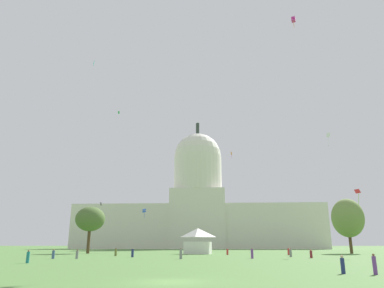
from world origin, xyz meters
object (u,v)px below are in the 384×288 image
(tree_west_far, at_px, (90,219))
(kite_magenta_high, at_px, (293,20))
(person_purple_front_center, at_px, (375,265))
(person_maroon_back_left, at_px, (311,254))
(kite_black_low, at_px, (101,204))
(tree_east_near, at_px, (348,218))
(person_purple_front_left, at_px, (252,254))
(person_grey_deep_crowd, at_px, (291,253))
(person_red_back_right, at_px, (227,252))
(person_navy_aisle_center, at_px, (343,265))
(person_grey_mid_right, at_px, (181,254))
(kite_green_high, at_px, (119,112))
(kite_turquoise_high, at_px, (94,63))
(kite_red_low, at_px, (358,193))
(kite_orange_high, at_px, (231,154))
(person_red_edge_east, at_px, (289,252))
(person_olive_edge_west, at_px, (116,252))
(capitol_building, at_px, (198,209))
(person_grey_near_tent, at_px, (77,255))
(kite_white_mid, at_px, (328,136))
(person_navy_mid_center, at_px, (133,253))
(kite_blue_low, at_px, (144,211))
(event_tent, at_px, (198,241))
(person_teal_back_center, at_px, (28,257))
(person_denim_mid_left, at_px, (53,254))

(tree_west_far, bearing_deg, kite_magenta_high, -29.07)
(tree_west_far, height_order, person_purple_front_center, tree_west_far)
(person_maroon_back_left, height_order, kite_black_low, kite_black_low)
(tree_east_near, distance_m, person_purple_front_left, 44.14)
(person_purple_front_center, bearing_deg, person_purple_front_left, 46.33)
(person_grey_deep_crowd, bearing_deg, person_red_back_right, -107.60)
(person_navy_aisle_center, height_order, person_grey_mid_right, person_grey_mid_right)
(tree_east_near, relative_size, person_grey_deep_crowd, 8.38)
(kite_green_high, bearing_deg, kite_turquoise_high, -77.01)
(kite_magenta_high, relative_size, kite_red_low, 0.75)
(tree_east_near, distance_m, kite_orange_high, 59.70)
(person_red_edge_east, height_order, kite_magenta_high, kite_magenta_high)
(person_grey_deep_crowd, bearing_deg, person_olive_edge_west, -67.66)
(person_red_back_right, height_order, kite_turquoise_high, kite_turquoise_high)
(person_navy_aisle_center, distance_m, kite_magenta_high, 57.81)
(person_purple_front_center, distance_m, kite_orange_high, 115.81)
(capitol_building, xyz_separation_m, person_grey_mid_right, (2.14, -117.13, -18.14))
(person_grey_near_tent, bearing_deg, person_purple_front_center, 44.15)
(tree_east_near, bearing_deg, person_red_back_right, -157.47)
(kite_white_mid, bearing_deg, tree_east_near, 150.62)
(tree_west_far, height_order, person_grey_deep_crowd, tree_west_far)
(person_navy_mid_center, xyz_separation_m, person_grey_deep_crowd, (29.54, 3.23, -0.01))
(kite_turquoise_high, height_order, kite_blue_low, kite_turquoise_high)
(tree_east_near, height_order, person_purple_front_left, tree_east_near)
(tree_east_near, xyz_separation_m, person_grey_mid_right, (-40.19, -35.49, -8.04))
(tree_east_near, distance_m, tree_west_far, 66.95)
(person_navy_aisle_center, distance_m, person_red_back_right, 51.56)
(person_purple_front_left, distance_m, kite_green_high, 86.17)
(person_navy_aisle_center, bearing_deg, event_tent, -18.49)
(person_purple_front_center, relative_size, kite_blue_low, 0.61)
(event_tent, distance_m, person_olive_edge_west, 22.32)
(person_teal_back_center, relative_size, person_grey_deep_crowd, 0.99)
(tree_east_near, relative_size, person_purple_front_center, 8.37)
(kite_red_low, bearing_deg, person_grey_near_tent, 42.93)
(person_olive_edge_west, relative_size, kite_green_high, 1.56)
(kite_magenta_high, distance_m, kite_black_low, 60.83)
(event_tent, bearing_deg, tree_west_far, -178.36)
(capitol_building, xyz_separation_m, person_maroon_back_left, (24.48, -111.79, -18.26))
(tree_east_near, relative_size, kite_blue_low, 5.09)
(event_tent, height_order, person_purple_front_center, event_tent)
(kite_blue_low, xyz_separation_m, kite_black_low, (-6.46, -22.12, -0.26))
(person_maroon_back_left, bearing_deg, person_navy_mid_center, -83.62)
(tree_east_near, xyz_separation_m, tree_west_far, (-66.87, -3.26, -0.25))
(person_denim_mid_left, bearing_deg, person_grey_near_tent, 103.30)
(tree_west_far, bearing_deg, person_purple_front_center, -53.79)
(person_maroon_back_left, distance_m, person_teal_back_center, 45.24)
(person_grey_near_tent, bearing_deg, person_denim_mid_left, -98.33)
(tree_east_near, bearing_deg, kite_orange_high, 121.17)
(person_navy_aisle_center, height_order, person_navy_mid_center, person_navy_mid_center)
(tree_west_far, distance_m, kite_magenta_high, 68.57)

